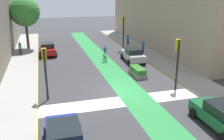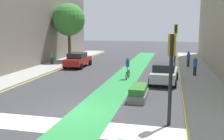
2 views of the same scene
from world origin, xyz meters
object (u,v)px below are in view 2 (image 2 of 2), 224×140
car_silver_right_far (164,73)px  street_tree_near (69,20)px  traffic_signal_near_right (171,62)px  pedestrian_sidewalk_right_b (195,66)px  pedestrian_sidewalk_left_a (52,57)px  median_planter (138,93)px  pedestrian_sidewalk_right_a (188,59)px  car_red_left_far (78,60)px  cyclist_in_lane (128,67)px  traffic_signal_far_right (175,39)px

car_silver_right_far → street_tree_near: (-11.82, 9.69, 4.30)m
traffic_signal_near_right → pedestrian_sidewalk_right_b: size_ratio=2.44×
traffic_signal_near_right → pedestrian_sidewalk_left_a: bearing=131.2°
car_silver_right_far → median_planter: car_silver_right_far is taller
pedestrian_sidewalk_right_a → pedestrian_sidewalk_right_b: pedestrian_sidewalk_right_b is taller
car_red_left_far → cyclist_in_lane: 7.90m
pedestrian_sidewalk_right_b → cyclist_in_lane: bearing=-160.5°
pedestrian_sidewalk_right_a → pedestrian_sidewalk_right_b: size_ratio=0.96×
traffic_signal_near_right → pedestrian_sidewalk_right_a: size_ratio=2.54×
traffic_signal_far_right → car_red_left_far: bearing=-179.1°
car_silver_right_far → pedestrian_sidewalk_right_a: size_ratio=2.65×
car_red_left_far → median_planter: car_red_left_far is taller
traffic_signal_near_right → street_tree_near: street_tree_near is taller
car_silver_right_far → pedestrian_sidewalk_left_a: pedestrian_sidewalk_left_a is taller
traffic_signal_far_right → car_silver_right_far: (-0.78, -5.99, -2.36)m
traffic_signal_far_right → pedestrian_sidewalk_right_b: (1.72, -3.00, -2.15)m
cyclist_in_lane → median_planter: (1.70, -5.93, -0.57)m
car_red_left_far → pedestrian_sidewalk_left_a: bearing=169.5°
pedestrian_sidewalk_left_a → median_planter: pedestrian_sidewalk_left_a is taller
pedestrian_sidewalk_left_a → street_tree_near: street_tree_near is taller
pedestrian_sidewalk_right_a → median_planter: bearing=-105.5°
cyclist_in_lane → car_red_left_far: bearing=142.4°
pedestrian_sidewalk_right_a → cyclist_in_lane: bearing=-127.3°
pedestrian_sidewalk_right_a → median_planter: (-3.58, -12.87, -0.57)m
car_silver_right_far → median_planter: 5.11m
pedestrian_sidewalk_left_a → cyclist_in_lane: bearing=-29.6°
pedestrian_sidewalk_left_a → pedestrian_sidewalk_right_b: (15.15, -3.47, 0.07)m
pedestrian_sidewalk_left_a → median_planter: 16.03m
traffic_signal_far_right → pedestrian_sidewalk_right_b: traffic_signal_far_right is taller
traffic_signal_far_right → pedestrian_sidewalk_right_a: traffic_signal_far_right is taller
pedestrian_sidewalk_right_a → pedestrian_sidewalk_right_b: 4.97m
traffic_signal_near_right → traffic_signal_far_right: size_ratio=0.91×
traffic_signal_far_right → pedestrian_sidewalk_right_a: bearing=54.0°
traffic_signal_near_right → cyclist_in_lane: bearing=110.5°
car_silver_right_far → car_red_left_far: bearing=147.9°
pedestrian_sidewalk_right_b → traffic_signal_near_right: bearing=-99.7°
traffic_signal_near_right → car_silver_right_far: traffic_signal_near_right is taller
traffic_signal_far_right → pedestrian_sidewalk_right_b: 4.07m
street_tree_near → car_red_left_far: bearing=-57.0°
car_red_left_far → pedestrian_sidewalk_right_b: (11.82, -2.85, 0.21)m
car_red_left_far → median_planter: (7.96, -10.75, -0.40)m
median_planter → car_silver_right_far: bearing=74.4°
traffic_signal_far_right → pedestrian_sidewalk_right_a: (1.42, 1.96, -2.19)m
median_planter → pedestrian_sidewalk_right_a: bearing=74.5°
pedestrian_sidewalk_right_a → pedestrian_sidewalk_left_a: bearing=-174.3°
traffic_signal_far_right → median_planter: 11.45m
pedestrian_sidewalk_right_b → median_planter: size_ratio=0.69×
car_red_left_far → street_tree_near: size_ratio=0.61×
pedestrian_sidewalk_right_b → median_planter: pedestrian_sidewalk_right_b is taller
pedestrian_sidewalk_left_a → car_silver_right_far: bearing=-27.0°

